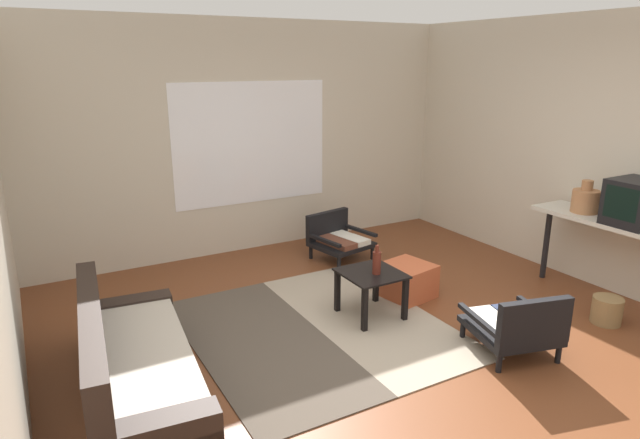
{
  "coord_description": "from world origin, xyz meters",
  "views": [
    {
      "loc": [
        -2.45,
        -2.99,
        2.24
      ],
      "look_at": [
        -0.12,
        1.14,
        0.85
      ],
      "focal_mm": 30.63,
      "sensor_mm": 36.0,
      "label": 1
    }
  ],
  "objects_px": {
    "glass_bottle": "(377,262)",
    "coffee_table": "(371,282)",
    "couch": "(132,367)",
    "wicker_basket": "(607,310)",
    "armchair_by_window": "(338,237)",
    "clay_vase": "(585,200)",
    "ottoman_orange": "(407,281)",
    "armchair_striped_foreground": "(517,326)",
    "console_shelf": "(620,231)",
    "crt_television": "(635,203)"
  },
  "relations": [
    {
      "from": "armchair_striped_foreground",
      "to": "console_shelf",
      "type": "xyz_separation_m",
      "value": [
        1.53,
        0.21,
        0.48
      ]
    },
    {
      "from": "ottoman_orange",
      "to": "clay_vase",
      "type": "height_order",
      "value": "clay_vase"
    },
    {
      "from": "coffee_table",
      "to": "glass_bottle",
      "type": "distance_m",
      "value": 0.21
    },
    {
      "from": "couch",
      "to": "console_shelf",
      "type": "relative_size",
      "value": 1.18
    },
    {
      "from": "couch",
      "to": "coffee_table",
      "type": "height_order",
      "value": "couch"
    },
    {
      "from": "couch",
      "to": "armchair_by_window",
      "type": "bearing_deg",
      "value": 32.1
    },
    {
      "from": "armchair_by_window",
      "to": "console_shelf",
      "type": "bearing_deg",
      "value": -55.93
    },
    {
      "from": "armchair_striped_foreground",
      "to": "ottoman_orange",
      "type": "bearing_deg",
      "value": 92.11
    },
    {
      "from": "armchair_by_window",
      "to": "couch",
      "type": "bearing_deg",
      "value": -147.9
    },
    {
      "from": "coffee_table",
      "to": "console_shelf",
      "type": "height_order",
      "value": "console_shelf"
    },
    {
      "from": "ottoman_orange",
      "to": "wicker_basket",
      "type": "xyz_separation_m",
      "value": [
        1.19,
        -1.32,
        -0.05
      ]
    },
    {
      "from": "armchair_striped_foreground",
      "to": "clay_vase",
      "type": "bearing_deg",
      "value": 21.47
    },
    {
      "from": "ottoman_orange",
      "to": "crt_television",
      "type": "xyz_separation_m",
      "value": [
        1.58,
        -1.19,
        0.86
      ]
    },
    {
      "from": "ottoman_orange",
      "to": "clay_vase",
      "type": "relative_size",
      "value": 1.41
    },
    {
      "from": "couch",
      "to": "crt_television",
      "type": "xyz_separation_m",
      "value": [
        4.26,
        -0.8,
        0.8
      ]
    },
    {
      "from": "coffee_table",
      "to": "wicker_basket",
      "type": "distance_m",
      "value": 2.09
    },
    {
      "from": "armchair_striped_foreground",
      "to": "coffee_table",
      "type": "bearing_deg",
      "value": 118.3
    },
    {
      "from": "armchair_striped_foreground",
      "to": "glass_bottle",
      "type": "xyz_separation_m",
      "value": [
        -0.58,
        1.07,
        0.28
      ]
    },
    {
      "from": "armchair_by_window",
      "to": "crt_television",
      "type": "relative_size",
      "value": 1.59
    },
    {
      "from": "coffee_table",
      "to": "console_shelf",
      "type": "relative_size",
      "value": 0.32
    },
    {
      "from": "clay_vase",
      "to": "wicker_basket",
      "type": "distance_m",
      "value": 1.1
    },
    {
      "from": "armchair_striped_foreground",
      "to": "wicker_basket",
      "type": "distance_m",
      "value": 1.15
    },
    {
      "from": "coffee_table",
      "to": "clay_vase",
      "type": "bearing_deg",
      "value": -13.61
    },
    {
      "from": "console_shelf",
      "to": "crt_television",
      "type": "relative_size",
      "value": 3.68
    },
    {
      "from": "glass_bottle",
      "to": "wicker_basket",
      "type": "bearing_deg",
      "value": -32.38
    },
    {
      "from": "couch",
      "to": "armchair_by_window",
      "type": "height_order",
      "value": "couch"
    },
    {
      "from": "armchair_by_window",
      "to": "crt_television",
      "type": "bearing_deg",
      "value": -57.03
    },
    {
      "from": "console_shelf",
      "to": "glass_bottle",
      "type": "height_order",
      "value": "console_shelf"
    },
    {
      "from": "coffee_table",
      "to": "clay_vase",
      "type": "height_order",
      "value": "clay_vase"
    },
    {
      "from": "clay_vase",
      "to": "crt_television",
      "type": "bearing_deg",
      "value": -90.37
    },
    {
      "from": "armchair_striped_foreground",
      "to": "wicker_basket",
      "type": "bearing_deg",
      "value": -0.8
    },
    {
      "from": "armchair_by_window",
      "to": "clay_vase",
      "type": "relative_size",
      "value": 2.25
    },
    {
      "from": "crt_television",
      "to": "glass_bottle",
      "type": "distance_m",
      "value": 2.37
    },
    {
      "from": "wicker_basket",
      "to": "clay_vase",
      "type": "bearing_deg",
      "value": 57.38
    },
    {
      "from": "couch",
      "to": "wicker_basket",
      "type": "relative_size",
      "value": 7.58
    },
    {
      "from": "glass_bottle",
      "to": "armchair_by_window",
      "type": "bearing_deg",
      "value": 71.19
    },
    {
      "from": "armchair_by_window",
      "to": "glass_bottle",
      "type": "height_order",
      "value": "glass_bottle"
    },
    {
      "from": "coffee_table",
      "to": "crt_television",
      "type": "relative_size",
      "value": 1.18
    },
    {
      "from": "clay_vase",
      "to": "ottoman_orange",
      "type": "bearing_deg",
      "value": 156.16
    },
    {
      "from": "coffee_table",
      "to": "ottoman_orange",
      "type": "height_order",
      "value": "coffee_table"
    },
    {
      "from": "couch",
      "to": "console_shelf",
      "type": "distance_m",
      "value": 4.35
    },
    {
      "from": "console_shelf",
      "to": "ottoman_orange",
      "type": "bearing_deg",
      "value": 145.46
    },
    {
      "from": "glass_bottle",
      "to": "coffee_table",
      "type": "bearing_deg",
      "value": 115.42
    },
    {
      "from": "crt_television",
      "to": "wicker_basket",
      "type": "height_order",
      "value": "crt_television"
    },
    {
      "from": "console_shelf",
      "to": "clay_vase",
      "type": "distance_m",
      "value": 0.44
    },
    {
      "from": "ottoman_orange",
      "to": "wicker_basket",
      "type": "relative_size",
      "value": 1.75
    },
    {
      "from": "armchair_by_window",
      "to": "glass_bottle",
      "type": "relative_size",
      "value": 2.7
    },
    {
      "from": "coffee_table",
      "to": "armchair_by_window",
      "type": "bearing_deg",
      "value": 69.86
    },
    {
      "from": "wicker_basket",
      "to": "armchair_by_window",
      "type": "bearing_deg",
      "value": 114.89
    },
    {
      "from": "console_shelf",
      "to": "glass_bottle",
      "type": "relative_size",
      "value": 6.23
    }
  ]
}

